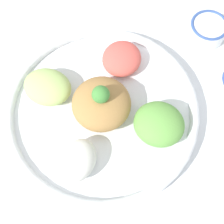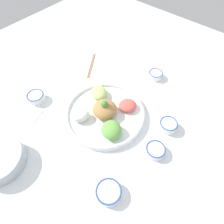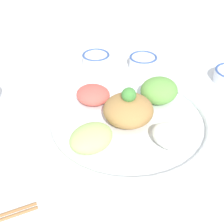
% 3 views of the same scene
% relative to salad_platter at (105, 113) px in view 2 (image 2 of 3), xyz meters
% --- Properties ---
extents(ground_plane, '(2.40, 2.40, 0.00)m').
position_rel_salad_platter_xyz_m(ground_plane, '(0.04, 0.04, -0.03)').
color(ground_plane, white).
extents(salad_platter, '(0.42, 0.42, 0.12)m').
position_rel_salad_platter_xyz_m(salad_platter, '(0.00, 0.00, 0.00)').
color(salad_platter, white).
rests_on(salad_platter, ground_plane).
extents(sauce_bowl_red, '(0.09, 0.09, 0.04)m').
position_rel_salad_platter_xyz_m(sauce_bowl_red, '(0.01, 0.31, -0.00)').
color(sauce_bowl_red, white).
rests_on(sauce_bowl_red, ground_plane).
extents(rice_bowl_blue, '(0.11, 0.11, 0.04)m').
position_rel_salad_platter_xyz_m(rice_bowl_blue, '(0.28, 0.27, -0.00)').
color(rice_bowl_blue, white).
rests_on(rice_bowl_blue, ground_plane).
extents(sauce_bowl_dark, '(0.09, 0.09, 0.04)m').
position_rel_salad_platter_xyz_m(sauce_bowl_dark, '(-0.41, 0.04, -0.00)').
color(sauce_bowl_dark, white).
rests_on(sauce_bowl_dark, ground_plane).
extents(rice_bowl_plain, '(0.09, 0.09, 0.05)m').
position_rel_salad_platter_xyz_m(rice_bowl_plain, '(-0.15, 0.29, -0.00)').
color(rice_bowl_plain, white).
rests_on(rice_bowl_plain, ground_plane).
extents(sauce_bowl_far, '(0.09, 0.09, 0.04)m').
position_rel_salad_platter_xyz_m(sauce_bowl_far, '(0.17, -0.36, -0.00)').
color(sauce_bowl_far, white).
rests_on(sauce_bowl_far, ground_plane).
extents(chopsticks_pair_near, '(0.20, 0.14, 0.01)m').
position_rel_salad_platter_xyz_m(chopsticks_pair_near, '(-0.24, -0.33, -0.02)').
color(chopsticks_pair_near, '#9E6B3D').
rests_on(chopsticks_pair_near, ground_plane).
extents(serving_spoon_main, '(0.14, 0.06, 0.01)m').
position_rel_salad_platter_xyz_m(serving_spoon_main, '(0.28, -0.26, -0.02)').
color(serving_spoon_main, white).
rests_on(serving_spoon_main, ground_plane).
extents(serving_spoon_extra, '(0.05, 0.13, 0.01)m').
position_rel_salad_platter_xyz_m(serving_spoon_extra, '(0.30, -0.09, -0.02)').
color(serving_spoon_extra, white).
rests_on(serving_spoon_extra, ground_plane).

